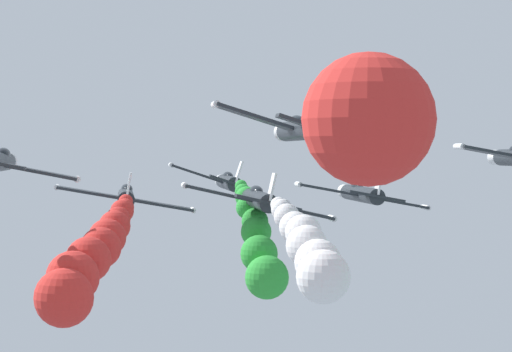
# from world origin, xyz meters

# --- Properties ---
(airplane_lead) EXTENTS (9.18, 10.35, 3.48)m
(airplane_lead) POSITION_xyz_m (-0.34, 13.62, 116.31)
(airplane_lead) COLOR #23282D
(smoke_trail_lead) EXTENTS (2.43, 16.92, 6.17)m
(smoke_trail_lead) POSITION_xyz_m (-0.57, -5.16, 113.31)
(smoke_trail_lead) COLOR green
(airplane_left_inner) EXTENTS (9.48, 10.35, 2.86)m
(airplane_left_inner) POSITION_xyz_m (-8.17, 5.51, 115.62)
(airplane_left_inner) COLOR #23282D
(smoke_trail_left_inner) EXTENTS (4.78, 17.39, 5.50)m
(smoke_trail_left_inner) POSITION_xyz_m (-10.14, -13.09, 113.21)
(smoke_trail_left_inner) COLOR red
(airplane_right_inner) EXTENTS (9.47, 10.35, 2.89)m
(airplane_right_inner) POSITION_xyz_m (8.20, 5.78, 115.71)
(airplane_right_inner) COLOR #23282D
(airplane_left_outer) EXTENTS (9.40, 10.35, 3.07)m
(airplane_left_outer) POSITION_xyz_m (-0.23, -2.77, 115.75)
(airplane_left_outer) COLOR #23282D
(smoke_trail_left_outer) EXTENTS (2.32, 15.27, 3.80)m
(smoke_trail_left_outer) POSITION_xyz_m (-0.24, -19.81, 114.31)
(smoke_trail_left_outer) COLOR white
(airplane_high_slot) EXTENTS (9.23, 10.35, 3.40)m
(airplane_high_slot) POSITION_xyz_m (0.68, -12.14, 119.81)
(airplane_high_slot) COLOR #23282D
(smoke_trail_high_slot) EXTENTS (5.45, 23.26, 3.30)m
(smoke_trail_high_slot) POSITION_xyz_m (-1.37, -35.09, 119.56)
(smoke_trail_high_slot) COLOR red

